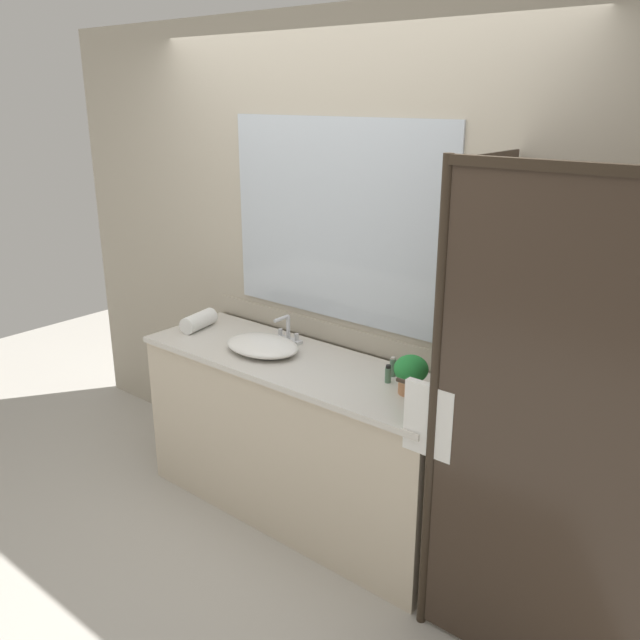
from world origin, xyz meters
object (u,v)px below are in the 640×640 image
(sink_basin, at_px, (262,345))
(amenity_bottle_conditioner, at_px, (388,374))
(rolled_towel_near_edge, at_px, (199,321))
(faucet, at_px, (287,333))
(amenity_bottle_shampoo, at_px, (393,367))
(potted_plant, at_px, (411,373))

(sink_basin, xyz_separation_m, amenity_bottle_conditioner, (0.73, 0.09, 0.01))
(amenity_bottle_conditioner, bearing_deg, rolled_towel_near_edge, -177.16)
(faucet, relative_size, amenity_bottle_shampoo, 1.75)
(amenity_bottle_conditioner, bearing_deg, faucet, 171.86)
(amenity_bottle_conditioner, height_order, rolled_towel_near_edge, rolled_towel_near_edge)
(potted_plant, bearing_deg, rolled_towel_near_edge, -178.86)
(potted_plant, bearing_deg, amenity_bottle_shampoo, 146.72)
(sink_basin, distance_m, potted_plant, 0.88)
(faucet, bearing_deg, amenity_bottle_conditioner, -8.14)
(rolled_towel_near_edge, bearing_deg, potted_plant, 1.14)
(sink_basin, bearing_deg, potted_plant, 3.64)
(faucet, bearing_deg, sink_basin, -90.00)
(faucet, bearing_deg, amenity_bottle_shampoo, -2.30)
(faucet, bearing_deg, potted_plant, -9.03)
(sink_basin, relative_size, potted_plant, 2.34)
(amenity_bottle_conditioner, relative_size, amenity_bottle_shampoo, 0.90)
(potted_plant, bearing_deg, faucet, 170.97)
(potted_plant, bearing_deg, amenity_bottle_conditioner, 166.56)
(faucet, distance_m, amenity_bottle_conditioner, 0.74)
(rolled_towel_near_edge, bearing_deg, sink_basin, -2.94)
(amenity_bottle_conditioner, bearing_deg, sink_basin, -172.96)
(rolled_towel_near_edge, bearing_deg, faucet, 17.38)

